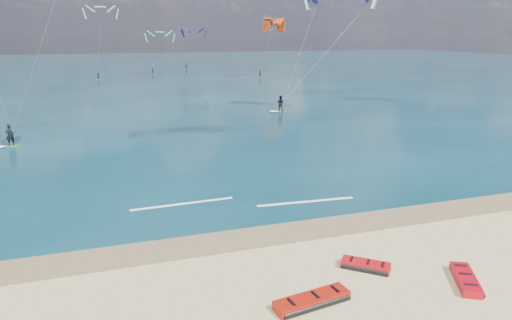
{
  "coord_description": "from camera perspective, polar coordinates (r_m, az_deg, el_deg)",
  "views": [
    {
      "loc": [
        -4.58,
        -15.47,
        9.13
      ],
      "look_at": [
        3.07,
        8.0,
        2.21
      ],
      "focal_mm": 32.0,
      "sensor_mm": 36.0,
      "label": 1
    }
  ],
  "objects": [
    {
      "name": "packed_kite_left",
      "position": [
        16.75,
        6.99,
        -17.51
      ],
      "size": [
        3.11,
        1.51,
        0.39
      ],
      "primitive_type": null,
      "rotation": [
        0.0,
        0.0,
        0.15
      ],
      "color": "#AA1509",
      "rests_on": "ground"
    },
    {
      "name": "shoreline_foam",
      "position": [
        25.33,
        -1.45,
        -5.36
      ],
      "size": [
        12.25,
        2.35,
        0.01
      ],
      "color": "white",
      "rests_on": "ground"
    },
    {
      "name": "sea",
      "position": [
        119.91,
        -16.1,
        10.71
      ],
      "size": [
        320.0,
        200.0,
        0.04
      ],
      "primitive_type": "cube",
      "color": "#092936",
      "rests_on": "ground"
    },
    {
      "name": "wet_sand_strip",
      "position": [
        21.11,
        -3.78,
        -10.0
      ],
      "size": [
        320.0,
        2.4,
        0.01
      ],
      "primitive_type": "cube",
      "color": "brown",
      "rests_on": "ground"
    },
    {
      "name": "ground",
      "position": [
        56.4,
        -13.23,
        5.93
      ],
      "size": [
        320.0,
        320.0,
        0.0
      ],
      "primitive_type": "plane",
      "color": "tan",
      "rests_on": "ground"
    },
    {
      "name": "kitesurfer_main",
      "position": [
        37.54,
        -28.58,
        13.3
      ],
      "size": [
        10.36,
        9.44,
        17.31
      ],
      "rotation": [
        0.0,
        0.0,
        0.08
      ],
      "color": "#A0DA19",
      "rests_on": "sea"
    },
    {
      "name": "packed_kite_right",
      "position": [
        19.49,
        24.67,
        -13.83
      ],
      "size": [
        2.03,
        2.59,
        0.37
      ],
      "primitive_type": null,
      "rotation": [
        0.0,
        0.0,
        1.08
      ],
      "color": "#B70713",
      "rests_on": "ground"
    },
    {
      "name": "distant_kites",
      "position": [
        99.27,
        -19.46,
        12.88
      ],
      "size": [
        75.57,
        34.23,
        14.24
      ],
      "color": "teal",
      "rests_on": "ground"
    },
    {
      "name": "packed_kite_mid",
      "position": [
        19.27,
        13.5,
        -13.09
      ],
      "size": [
        2.23,
        2.11,
        0.36
      ],
      "primitive_type": null,
      "rotation": [
        0.0,
        0.0,
        -0.71
      ],
      "color": "red",
      "rests_on": "ground"
    },
    {
      "name": "kitesurfer_far",
      "position": [
        53.91,
        7.06,
        14.51
      ],
      "size": [
        12.45,
        6.63,
        15.41
      ],
      "rotation": [
        0.0,
        0.0,
        0.05
      ],
      "color": "gold",
      "rests_on": "sea"
    }
  ]
}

